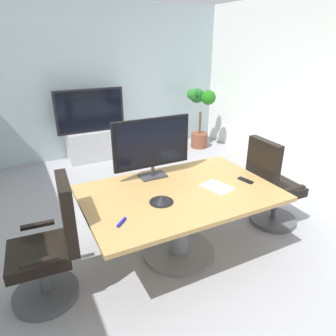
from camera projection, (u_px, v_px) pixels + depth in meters
name	position (u px, v px, depth m)	size (l,w,h in m)	color
ground_plane	(175.00, 242.00, 3.41)	(7.53, 7.53, 0.00)	#99999E
wall_back_glass_partition	(91.00, 82.00, 5.55)	(5.28, 0.10, 2.72)	#9EB2B7
conference_table	(179.00, 208.00, 3.04)	(1.85, 1.22, 0.73)	#B2894C
office_chair_left	(51.00, 252.00, 2.55)	(0.61, 0.59, 1.09)	#4C4C51
office_chair_right	(271.00, 190.00, 3.59)	(0.60, 0.58, 1.09)	#4C4C51
tv_monitor	(152.00, 145.00, 3.14)	(0.84, 0.18, 0.64)	#333338
wall_display_unit	(93.00, 137.00, 5.56)	(1.20, 0.36, 1.31)	#B7BABC
potted_plant	(201.00, 112.00, 6.11)	(0.61, 0.60, 1.21)	brown
conference_phone	(161.00, 199.00, 2.75)	(0.22, 0.22, 0.07)	black
remote_control	(245.00, 180.00, 3.17)	(0.05, 0.17, 0.02)	black
whiteboard_marker	(122.00, 222.00, 2.44)	(0.13, 0.02, 0.02)	#1919A5
paper_notepad	(217.00, 187.00, 3.04)	(0.21, 0.30, 0.01)	white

